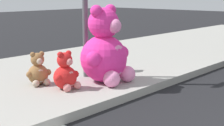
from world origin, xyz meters
TOP-DOWN VIEW (x-y plane):
  - sidewalk at (0.00, 5.20)m, footprint 28.00×4.40m
  - plush_pink_large at (0.95, 3.81)m, footprint 1.13×1.00m
  - plush_brown at (-0.03, 4.59)m, footprint 0.46×0.44m
  - plush_white at (1.76, 4.30)m, footprint 0.50×0.46m
  - plush_red at (0.11, 3.98)m, footprint 0.52×0.46m

SIDE VIEW (x-z plane):
  - sidewalk at x=0.00m, z-range 0.00..0.15m
  - plush_brown at x=-0.03m, z-range 0.09..0.70m
  - plush_white at x=1.76m, z-range 0.08..0.74m
  - plush_red at x=0.11m, z-range 0.08..0.76m
  - plush_pink_large at x=0.95m, z-range 0.00..1.46m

